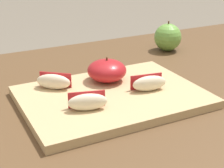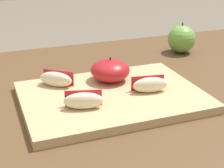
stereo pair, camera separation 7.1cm
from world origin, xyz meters
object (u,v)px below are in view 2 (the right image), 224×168
object	(u,v)px
cutting_board	(112,97)
apple_wedge_right	(56,79)
whole_apple_granny_green	(182,39)
apple_half_skin_up	(110,70)
apple_wedge_front	(150,85)
apple_wedge_left	(83,101)

from	to	relation	value
cutting_board	apple_wedge_right	world-z (taller)	apple_wedge_right
whole_apple_granny_green	apple_half_skin_up	bearing A→B (deg)	-148.87
apple_wedge_front	whole_apple_granny_green	distance (m)	0.34
apple_half_skin_up	apple_wedge_right	xyz separation A→B (m)	(-0.12, 0.01, -0.01)
cutting_board	whole_apple_granny_green	bearing A→B (deg)	37.97
apple_half_skin_up	apple_wedge_right	size ratio (longest dim) A/B	1.19
apple_wedge_front	whole_apple_granny_green	size ratio (longest dim) A/B	0.87
apple_half_skin_up	cutting_board	bearing A→B (deg)	-107.62
cutting_board	apple_wedge_right	bearing A→B (deg)	142.23
cutting_board	apple_wedge_front	distance (m)	0.08
apple_half_skin_up	whole_apple_granny_green	bearing A→B (deg)	31.13
cutting_board	whole_apple_granny_green	size ratio (longest dim) A/B	4.16
cutting_board	whole_apple_granny_green	distance (m)	0.38
apple_wedge_front	whole_apple_granny_green	bearing A→B (deg)	48.56
apple_wedge_front	apple_half_skin_up	bearing A→B (deg)	121.32
cutting_board	whole_apple_granny_green	xyz separation A→B (m)	(0.30, 0.23, 0.03)
cutting_board	apple_half_skin_up	world-z (taller)	apple_half_skin_up
apple_wedge_left	cutting_board	bearing A→B (deg)	32.01
apple_wedge_right	apple_wedge_left	distance (m)	0.12
cutting_board	apple_half_skin_up	size ratio (longest dim) A/B	4.23
apple_wedge_right	whole_apple_granny_green	distance (m)	0.43
apple_wedge_front	apple_wedge_left	xyz separation A→B (m)	(-0.15, -0.02, 0.00)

